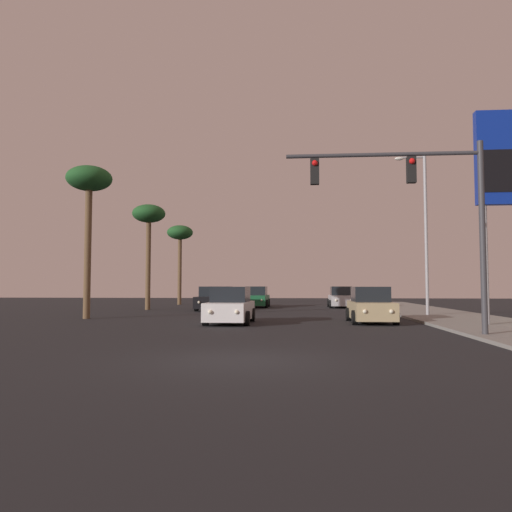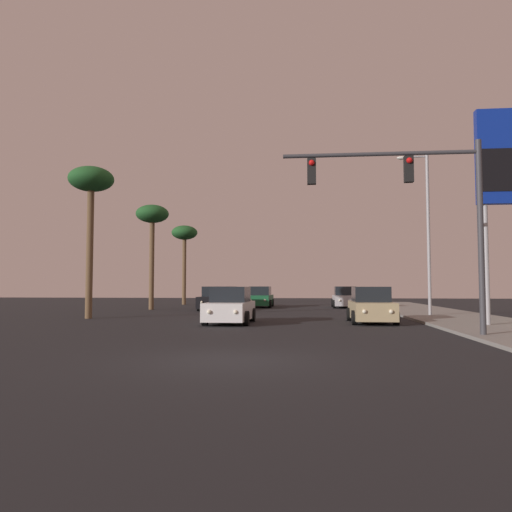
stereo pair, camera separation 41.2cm
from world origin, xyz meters
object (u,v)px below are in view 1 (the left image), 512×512
(car_tan, at_px, (371,306))
(car_black, at_px, (213,299))
(palm_tree_near, at_px, (89,186))
(palm_tree_far, at_px, (180,236))
(car_green, at_px, (256,298))
(street_lamp, at_px, (423,225))
(car_grey, at_px, (222,297))
(car_white, at_px, (230,307))
(traffic_light_mast, at_px, (425,198))
(palm_tree_mid, at_px, (149,219))
(car_silver, at_px, (341,298))
(gas_station_sign, at_px, (500,169))

(car_tan, height_order, car_black, same)
(car_tan, height_order, palm_tree_near, palm_tree_near)
(car_tan, xyz_separation_m, palm_tree_far, (-14.28, 21.65, 5.60))
(car_green, height_order, street_lamp, street_lamp)
(car_black, bearing_deg, car_green, -114.33)
(car_grey, bearing_deg, palm_tree_far, -42.54)
(car_white, bearing_deg, traffic_light_mast, 144.12)
(palm_tree_mid, bearing_deg, car_tan, -39.30)
(car_white, bearing_deg, car_black, -75.21)
(car_grey, relative_size, street_lamp, 0.48)
(palm_tree_far, bearing_deg, palm_tree_mid, -89.73)
(car_black, bearing_deg, car_silver, -148.14)
(car_grey, distance_m, palm_tree_far, 8.32)
(car_white, xyz_separation_m, traffic_light_mast, (7.40, -5.65, 3.93))
(car_black, distance_m, palm_tree_near, 12.54)
(car_grey, xyz_separation_m, traffic_light_mast, (10.62, -24.19, 3.93))
(car_grey, xyz_separation_m, palm_tree_far, (-4.56, 4.13, 5.60))
(car_black, bearing_deg, traffic_light_mast, 122.14)
(palm_tree_far, bearing_deg, palm_tree_near, -90.55)
(gas_station_sign, distance_m, palm_tree_near, 20.01)
(car_white, distance_m, car_grey, 18.82)
(car_silver, distance_m, traffic_light_mast, 23.66)
(car_silver, bearing_deg, car_tan, 90.00)
(car_black, bearing_deg, palm_tree_far, -62.66)
(gas_station_sign, height_order, palm_tree_far, gas_station_sign)
(gas_station_sign, height_order, palm_tree_mid, gas_station_sign)
(car_grey, height_order, palm_tree_mid, palm_tree_mid)
(traffic_light_mast, height_order, gas_station_sign, gas_station_sign)
(traffic_light_mast, xyz_separation_m, palm_tree_far, (-15.18, 28.32, 1.67))
(street_lamp, bearing_deg, car_white, -151.21)
(car_white, bearing_deg, car_silver, -108.97)
(car_silver, relative_size, street_lamp, 0.48)
(car_grey, distance_m, car_silver, 9.84)
(palm_tree_far, relative_size, palm_tree_mid, 0.96)
(car_white, bearing_deg, street_lamp, -149.74)
(palm_tree_near, bearing_deg, gas_station_sign, -11.46)
(palm_tree_near, bearing_deg, palm_tree_far, 89.45)
(palm_tree_far, distance_m, palm_tree_mid, 10.00)
(car_silver, height_order, palm_tree_far, palm_tree_far)
(traffic_light_mast, xyz_separation_m, street_lamp, (2.74, 11.22, 0.43))
(car_grey, bearing_deg, traffic_light_mast, 113.28)
(car_silver, bearing_deg, car_white, 69.84)
(car_green, relative_size, car_black, 1.00)
(car_black, height_order, traffic_light_mast, traffic_light_mast)
(car_green, bearing_deg, car_tan, 113.55)
(car_grey, bearing_deg, car_black, 92.39)
(car_silver, xyz_separation_m, gas_station_sign, (5.05, -18.98, 5.86))
(car_tan, xyz_separation_m, car_black, (-9.41, 11.26, 0.00))
(palm_tree_far, bearing_deg, car_tan, -56.59)
(car_grey, bearing_deg, car_silver, 174.53)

